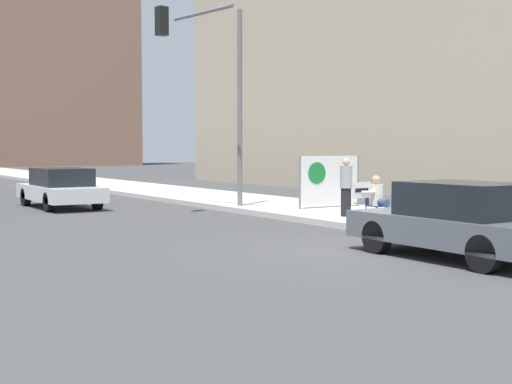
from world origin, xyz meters
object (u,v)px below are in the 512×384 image
seated_protester (377,198)px  protest_banner (329,180)px  traffic_light_pole (214,72)px  parked_car_curbside (460,221)px  jogger_on_sidewalk (346,187)px  car_on_road_nearest (61,188)px

seated_protester → protest_banner: size_ratio=0.51×
seated_protester → traffic_light_pole: (-0.90, 6.63, 3.59)m
seated_protester → parked_car_curbside: parked_car_curbside is taller
seated_protester → jogger_on_sidewalk: 2.24m
car_on_road_nearest → traffic_light_pole: bearing=-50.9°
traffic_light_pole → parked_car_curbside: 11.32m
seated_protester → protest_banner: protest_banner is taller
seated_protester → jogger_on_sidewalk: jogger_on_sidewalk is taller
protest_banner → traffic_light_pole: traffic_light_pole is taller
parked_car_curbside → car_on_road_nearest: parked_car_curbside is taller
seated_protester → car_on_road_nearest: seated_protester is taller
parked_car_curbside → car_on_road_nearest: 15.33m
protest_banner → parked_car_curbside: (-3.76, -8.72, -0.33)m
protest_banner → parked_car_curbside: size_ratio=0.56×
jogger_on_sidewalk → parked_car_curbside: size_ratio=0.38×
protest_banner → car_on_road_nearest: bearing=136.3°
jogger_on_sidewalk → seated_protester: bearing=47.4°
jogger_on_sidewalk → traffic_light_pole: 5.91m
jogger_on_sidewalk → car_on_road_nearest: (-5.21, 8.91, -0.29)m
protest_banner → traffic_light_pole: bearing=147.5°
seated_protester → traffic_light_pole: bearing=98.4°
traffic_light_pole → parked_car_curbside: (-0.70, -10.67, -3.70)m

